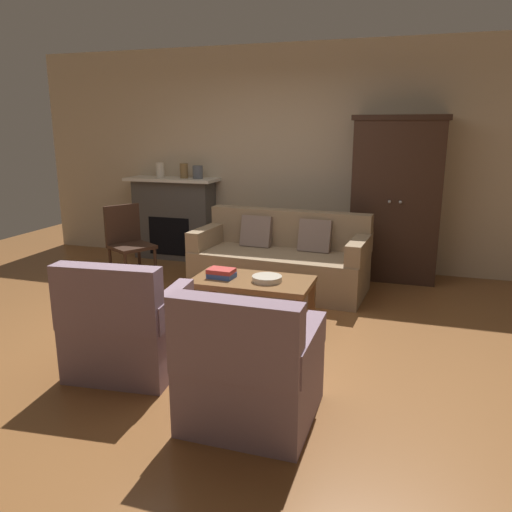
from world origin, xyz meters
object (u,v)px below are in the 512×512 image
object	(u,v)px
book_stack	(221,273)
armchair_near_right	(250,374)
mantel_vase_cream	(160,170)
dog	(106,290)
couch	(281,261)
coffee_table	(253,285)
fireplace	(174,218)
fruit_bowl	(267,279)
armchair_near_left	(127,330)
side_chair_wooden	(128,239)
mantel_vase_slate	(198,172)
armoire	(396,199)
mantel_vase_bronze	(184,171)

from	to	relation	value
book_stack	armchair_near_right	xyz separation A→B (m)	(0.79, -1.53, -0.15)
mantel_vase_cream	dog	xyz separation A→B (m)	(0.55, -2.20, -0.98)
couch	coffee_table	world-z (taller)	couch
fireplace	mantel_vase_cream	xyz separation A→B (m)	(-0.18, -0.02, 0.65)
fruit_bowl	book_stack	world-z (taller)	book_stack
fruit_bowl	armchair_near_left	xyz separation A→B (m)	(-0.73, -1.18, -0.13)
armchair_near_right	side_chair_wooden	distance (m)	3.34
mantel_vase_slate	armchair_near_right	distance (m)	4.12
mantel_vase_cream	fireplace	bearing A→B (deg)	5.69
fireplace	armoire	distance (m)	2.98
couch	armchair_near_right	size ratio (longest dim) A/B	2.23
side_chair_wooden	coffee_table	bearing A→B (deg)	-24.29
armoire	mantel_vase_cream	world-z (taller)	armoire
armoire	fireplace	bearing A→B (deg)	178.49
mantel_vase_cream	mantel_vase_bronze	distance (m)	0.36
mantel_vase_bronze	armchair_near_left	distance (m)	3.45
book_stack	armchair_near_left	xyz separation A→B (m)	(-0.29, -1.16, -0.15)
dog	book_stack	bearing A→B (deg)	9.46
couch	armoire	bearing A→B (deg)	35.56
coffee_table	mantel_vase_cream	world-z (taller)	mantel_vase_cream
fruit_bowl	armchair_near_right	world-z (taller)	armchair_near_right
mantel_vase_slate	fruit_bowl	bearing A→B (deg)	-51.98
side_chair_wooden	dog	xyz separation A→B (m)	(0.39, -1.05, -0.27)
fruit_bowl	side_chair_wooden	distance (m)	2.14
couch	armchair_near_right	bearing A→B (deg)	-78.96
fireplace	couch	bearing A→B (deg)	-27.28
armoire	book_stack	size ratio (longest dim) A/B	7.54
armchair_near_right	side_chair_wooden	xyz separation A→B (m)	(-2.32, 2.39, 0.20)
fireplace	mantel_vase_cream	distance (m)	0.68
fruit_bowl	mantel_vase_cream	xyz separation A→B (m)	(-2.12, 2.00, 0.78)
mantel_vase_bronze	armchair_near_left	bearing A→B (deg)	-72.05
mantel_vase_bronze	side_chair_wooden	distance (m)	1.36
armoire	dog	size ratio (longest dim) A/B	3.95
mantel_vase_cream	armchair_near_left	distance (m)	3.58
fireplace	armchair_near_left	world-z (taller)	fireplace
mantel_vase_bronze	mantel_vase_slate	size ratio (longest dim) A/B	1.15
fireplace	armchair_near_left	xyz separation A→B (m)	(1.21, -3.19, -0.25)
coffee_table	dog	xyz separation A→B (m)	(-1.43, -0.23, -0.12)
fireplace	mantel_vase_slate	xyz separation A→B (m)	(0.38, -0.02, 0.64)
armoire	dog	bearing A→B (deg)	-140.34
armoire	mantel_vase_slate	xyz separation A→B (m)	(-2.57, 0.06, 0.24)
book_stack	side_chair_wooden	bearing A→B (deg)	150.46
couch	fireplace	bearing A→B (deg)	152.72
armoire	mantel_vase_cream	bearing A→B (deg)	178.90
fruit_bowl	armchair_near_right	bearing A→B (deg)	-77.17
mantel_vase_cream	armchair_near_left	world-z (taller)	mantel_vase_cream
fireplace	armchair_near_right	size ratio (longest dim) A/B	1.43
book_stack	dog	distance (m)	1.17
coffee_table	mantel_vase_cream	bearing A→B (deg)	135.06
fireplace	couch	xyz separation A→B (m)	(1.78, -0.92, -0.25)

